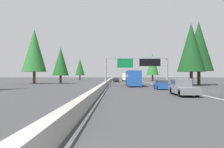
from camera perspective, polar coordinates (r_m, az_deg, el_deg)
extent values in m
plane|color=#38383A|center=(64.80, -0.62, -2.23)|extent=(320.00, 320.00, 0.00)
cube|color=#9E9B93|center=(84.78, -0.45, -1.46)|extent=(180.00, 0.56, 0.90)
cube|color=silver|center=(75.40, 8.38, -1.95)|extent=(160.00, 0.16, 0.01)
cube|color=silver|center=(74.79, -0.22, -1.96)|extent=(160.00, 0.16, 0.01)
cylinder|color=gray|center=(47.36, -1.56, 0.37)|extent=(0.36, 0.36, 5.52)
cylinder|color=gray|center=(48.41, 13.16, 0.36)|extent=(0.36, 0.36, 5.52)
cube|color=gray|center=(47.62, 5.88, 4.00)|extent=(0.50, 12.32, 0.50)
cube|color=#0C602D|center=(47.26, 3.21, 2.69)|extent=(0.12, 3.20, 1.90)
cube|color=black|center=(47.72, 9.14, 2.78)|extent=(0.16, 4.20, 1.50)
cube|color=slate|center=(27.11, 16.92, -3.71)|extent=(5.60, 2.00, 0.70)
cube|color=slate|center=(28.04, 16.35, -1.96)|extent=(2.24, 1.84, 0.90)
cube|color=#2D3847|center=(28.04, 16.35, -1.78)|extent=(2.02, 1.92, 0.41)
cylinder|color=black|center=(28.69, 14.24, -3.94)|extent=(0.80, 0.28, 0.80)
cylinder|color=black|center=(29.13, 17.54, -3.88)|extent=(0.80, 0.28, 0.80)
cylinder|color=black|center=(25.11, 16.19, -4.47)|extent=(0.80, 0.28, 0.80)
cylinder|color=black|center=(25.62, 19.91, -4.38)|extent=(0.80, 0.28, 0.80)
cube|color=#1E4793|center=(38.11, 11.85, -2.83)|extent=(4.40, 1.80, 0.76)
cube|color=#2D3847|center=(37.87, 11.91, -1.85)|extent=(2.46, 1.51, 0.56)
cylinder|color=black|center=(39.37, 10.33, -3.06)|extent=(0.64, 0.22, 0.64)
cylinder|color=black|center=(39.65, 12.58, -3.03)|extent=(0.64, 0.22, 0.64)
cylinder|color=black|center=(36.60, 11.05, -3.27)|extent=(0.64, 0.22, 0.64)
cylinder|color=black|center=(36.90, 13.47, -3.24)|extent=(0.64, 0.22, 0.64)
cube|color=black|center=(75.33, 1.03, -1.55)|extent=(4.40, 1.80, 0.76)
cube|color=#2D3847|center=(75.10, 1.03, -1.05)|extent=(2.46, 1.51, 0.56)
cylinder|color=black|center=(76.75, 0.43, -1.68)|extent=(0.64, 0.22, 0.64)
cylinder|color=black|center=(76.75, 1.61, -1.68)|extent=(0.64, 0.22, 0.64)
cylinder|color=black|center=(73.93, 0.41, -1.74)|extent=(0.64, 0.22, 0.64)
cylinder|color=black|center=(73.94, 1.64, -1.74)|extent=(0.64, 0.22, 0.64)
cube|color=white|center=(85.90, 3.39, -0.61)|extent=(6.12, 2.40, 2.50)
cube|color=#AD931E|center=(90.15, 3.28, -0.78)|extent=(2.38, 2.30, 1.90)
cylinder|color=black|center=(89.95, 2.61, -1.39)|extent=(0.90, 0.28, 0.90)
cylinder|color=black|center=(90.04, 3.96, -1.39)|extent=(0.90, 0.28, 0.90)
cylinder|color=black|center=(84.18, 2.72, -1.47)|extent=(0.90, 0.28, 0.90)
cylinder|color=black|center=(84.27, 4.16, -1.46)|extent=(0.90, 0.28, 0.90)
cube|color=#1E4793|center=(48.49, 5.04, -0.95)|extent=(11.50, 2.50, 2.90)
cube|color=#2D3847|center=(48.49, 5.04, -0.53)|extent=(11.04, 2.55, 0.84)
cylinder|color=black|center=(52.47, 3.52, -2.16)|extent=(1.00, 0.30, 1.00)
cylinder|color=black|center=(52.61, 5.92, -2.15)|extent=(1.00, 0.30, 1.00)
cylinder|color=black|center=(44.43, 3.99, -2.50)|extent=(1.00, 0.30, 1.00)
cylinder|color=black|center=(44.60, 6.82, -2.49)|extent=(1.00, 0.30, 1.00)
cube|color=#2D6B38|center=(96.13, 3.10, -1.27)|extent=(4.40, 1.80, 0.76)
cube|color=#2D3847|center=(95.90, 3.10, -0.87)|extent=(2.46, 1.51, 0.56)
cylinder|color=black|center=(97.52, 2.60, -1.37)|extent=(0.64, 0.22, 0.64)
cylinder|color=black|center=(97.58, 3.53, -1.37)|extent=(0.64, 0.22, 0.64)
cylinder|color=black|center=(94.70, 2.65, -1.41)|extent=(0.64, 0.22, 0.64)
cylinder|color=black|center=(94.76, 3.61, -1.41)|extent=(0.64, 0.22, 0.64)
cylinder|color=#4C3823|center=(53.36, 18.59, -1.06)|extent=(0.68, 0.68, 2.95)
cone|color=#143D19|center=(53.69, 18.58, 6.12)|extent=(5.91, 5.91, 10.47)
cylinder|color=#4C3823|center=(56.41, 20.25, -0.91)|extent=(0.70, 0.70, 3.15)
cone|color=#143D19|center=(56.78, 20.24, 6.34)|extent=(6.31, 6.31, 11.18)
cylinder|color=#4C3823|center=(90.19, 9.79, -0.94)|extent=(0.61, 0.61, 2.30)
cone|color=#236028|center=(90.28, 9.79, 2.39)|extent=(4.61, 4.61, 8.17)
cylinder|color=#4C3823|center=(63.39, -12.32, -1.31)|extent=(0.59, 0.59, 2.12)
cone|color=#194C1E|center=(63.48, -12.32, 3.04)|extent=(4.24, 4.24, 7.52)
cylinder|color=#4C3823|center=(64.59, -18.29, -0.84)|extent=(0.70, 0.70, 3.13)
cone|color=#236028|center=(64.91, -18.28, 5.46)|extent=(6.26, 6.26, 11.10)
cylinder|color=#4C3823|center=(108.42, -7.77, -0.86)|extent=(0.60, 0.60, 2.16)
cone|color=#194C1E|center=(108.48, -7.77, 1.73)|extent=(4.31, 4.31, 7.64)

